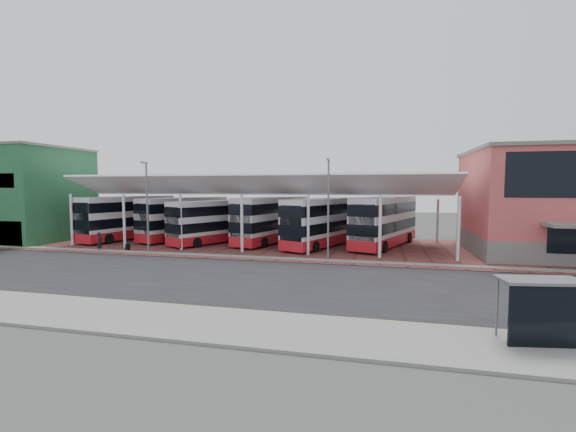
{
  "coord_description": "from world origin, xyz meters",
  "views": [
    {
      "loc": [
        5.81,
        -23.79,
        5.91
      ],
      "look_at": [
        -1.84,
        8.79,
        3.36
      ],
      "focal_mm": 24.0,
      "sensor_mm": 36.0,
      "label": 1
    }
  ],
  "objects_px": {
    "bus_4": "(324,222)",
    "pedestrian": "(100,242)",
    "bus_2": "(216,222)",
    "bus_3": "(272,220)",
    "bus_1": "(184,218)",
    "bus_5": "(385,222)",
    "bus_shelter": "(551,305)",
    "bus_0": "(129,218)"
  },
  "relations": [
    {
      "from": "pedestrian",
      "to": "bus_shelter",
      "type": "relative_size",
      "value": 0.54
    },
    {
      "from": "bus_5",
      "to": "bus_shelter",
      "type": "xyz_separation_m",
      "value": [
        5.54,
        -23.33,
        -0.85
      ]
    },
    {
      "from": "bus_3",
      "to": "bus_5",
      "type": "bearing_deg",
      "value": 15.09
    },
    {
      "from": "bus_2",
      "to": "bus_shelter",
      "type": "bearing_deg",
      "value": -16.93
    },
    {
      "from": "bus_4",
      "to": "bus_shelter",
      "type": "xyz_separation_m",
      "value": [
        11.42,
        -22.05,
        -0.78
      ]
    },
    {
      "from": "bus_0",
      "to": "bus_5",
      "type": "xyz_separation_m",
      "value": [
        27.96,
        1.07,
        0.03
      ]
    },
    {
      "from": "bus_3",
      "to": "pedestrian",
      "type": "height_order",
      "value": "bus_3"
    },
    {
      "from": "bus_5",
      "to": "bus_0",
      "type": "bearing_deg",
      "value": -157.25
    },
    {
      "from": "bus_0",
      "to": "bus_3",
      "type": "relative_size",
      "value": 1.0
    },
    {
      "from": "bus_5",
      "to": "bus_shelter",
      "type": "relative_size",
      "value": 3.83
    },
    {
      "from": "bus_4",
      "to": "bus_shelter",
      "type": "relative_size",
      "value": 3.7
    },
    {
      "from": "bus_0",
      "to": "bus_shelter",
      "type": "distance_m",
      "value": 40.23
    },
    {
      "from": "bus_shelter",
      "to": "bus_1",
      "type": "bearing_deg",
      "value": 130.06
    },
    {
      "from": "bus_1",
      "to": "pedestrian",
      "type": "relative_size",
      "value": 6.79
    },
    {
      "from": "bus_1",
      "to": "bus_shelter",
      "type": "height_order",
      "value": "bus_1"
    },
    {
      "from": "pedestrian",
      "to": "bus_0",
      "type": "bearing_deg",
      "value": 11.25
    },
    {
      "from": "pedestrian",
      "to": "bus_4",
      "type": "bearing_deg",
      "value": -75.74
    },
    {
      "from": "pedestrian",
      "to": "bus_shelter",
      "type": "distance_m",
      "value": 34.21
    },
    {
      "from": "bus_0",
      "to": "bus_3",
      "type": "height_order",
      "value": "bus_0"
    },
    {
      "from": "bus_3",
      "to": "bus_4",
      "type": "height_order",
      "value": "bus_3"
    },
    {
      "from": "bus_4",
      "to": "pedestrian",
      "type": "bearing_deg",
      "value": -136.4
    },
    {
      "from": "bus_5",
      "to": "bus_shelter",
      "type": "bearing_deg",
      "value": -56.09
    },
    {
      "from": "bus_2",
      "to": "bus_4",
      "type": "xyz_separation_m",
      "value": [
        11.28,
        0.25,
        0.15
      ]
    },
    {
      "from": "bus_0",
      "to": "bus_2",
      "type": "bearing_deg",
      "value": 10.93
    },
    {
      "from": "bus_shelter",
      "to": "bus_0",
      "type": "bearing_deg",
      "value": 137.3
    },
    {
      "from": "bus_4",
      "to": "pedestrian",
      "type": "distance_m",
      "value": 21.01
    },
    {
      "from": "bus_3",
      "to": "bus_1",
      "type": "bearing_deg",
      "value": -165.52
    },
    {
      "from": "bus_1",
      "to": "bus_2",
      "type": "bearing_deg",
      "value": -2.6
    },
    {
      "from": "pedestrian",
      "to": "bus_2",
      "type": "bearing_deg",
      "value": -55.4
    },
    {
      "from": "bus_2",
      "to": "bus_shelter",
      "type": "xyz_separation_m",
      "value": [
        22.7,
        -21.8,
        -0.64
      ]
    },
    {
      "from": "bus_4",
      "to": "bus_5",
      "type": "bearing_deg",
      "value": 34.8
    },
    {
      "from": "bus_2",
      "to": "bus_shelter",
      "type": "height_order",
      "value": "bus_2"
    },
    {
      "from": "bus_3",
      "to": "bus_shelter",
      "type": "bearing_deg",
      "value": -38.26
    },
    {
      "from": "bus_0",
      "to": "bus_3",
      "type": "distance_m",
      "value": 16.45
    },
    {
      "from": "bus_1",
      "to": "bus_3",
      "type": "height_order",
      "value": "bus_3"
    },
    {
      "from": "bus_0",
      "to": "bus_2",
      "type": "xyz_separation_m",
      "value": [
        10.8,
        -0.45,
        -0.18
      ]
    },
    {
      "from": "bus_2",
      "to": "bus_5",
      "type": "height_order",
      "value": "bus_5"
    },
    {
      "from": "bus_3",
      "to": "bus_shelter",
      "type": "height_order",
      "value": "bus_3"
    },
    {
      "from": "bus_5",
      "to": "pedestrian",
      "type": "bearing_deg",
      "value": -140.31
    },
    {
      "from": "bus_shelter",
      "to": "bus_5",
      "type": "bearing_deg",
      "value": 94.26
    },
    {
      "from": "bus_1",
      "to": "bus_5",
      "type": "relative_size",
      "value": 0.96
    },
    {
      "from": "bus_1",
      "to": "pedestrian",
      "type": "distance_m",
      "value": 9.94
    }
  ]
}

